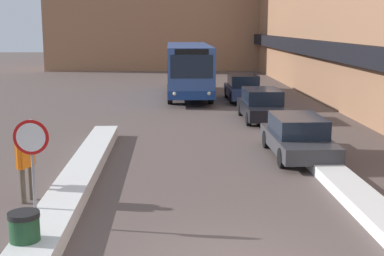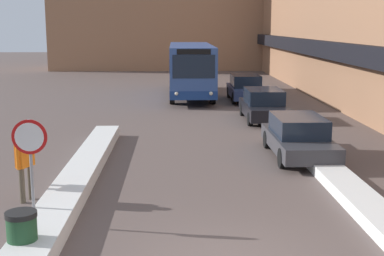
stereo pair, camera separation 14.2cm
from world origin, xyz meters
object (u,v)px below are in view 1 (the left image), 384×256
Objects in this scene: parked_car_back at (243,88)px; stop_sign at (32,149)px; parked_car_middle at (262,105)px; parked_car_front at (298,136)px; pedestrian at (26,159)px; city_bus at (188,68)px; trash_bin at (25,236)px.

parked_car_back is 20.89m from stop_sign.
parked_car_middle is 1.84× the size of stop_sign.
pedestrian is (-7.84, -4.35, 0.40)m from parked_car_front.
parked_car_front is 8.97m from pedestrian.
stop_sign is (-7.23, -19.58, 0.96)m from parked_car_back.
stop_sign is at bearing -100.79° from city_bus.
parked_car_front is 10.48m from trash_bin.
parked_car_front is at bearing 39.73° from stop_sign.
parked_car_front is 2.45× the size of pedestrian.
pedestrian is (-0.60, 1.66, -0.63)m from stop_sign.
pedestrian is at bearing -124.56° from parked_car_middle.
trash_bin is (0.86, -3.46, -0.61)m from pedestrian.
parked_car_middle reaches higher than parked_car_front.
stop_sign is at bearing 98.11° from trash_bin.
trash_bin is (-6.98, -14.84, -0.24)m from parked_car_middle.
city_bus is 2.37× the size of parked_car_middle.
city_bus is 2.33× the size of parked_car_front.
parked_car_middle is 4.59× the size of trash_bin.
trash_bin is at bearing -142.13° from pedestrian.
parked_car_back is (3.13, -1.97, -0.98)m from city_bus.
parked_car_back is 4.67× the size of trash_bin.
parked_car_middle is 13.82m from pedestrian.
parked_car_middle is at bearing 90.00° from parked_car_front.
parked_car_front is at bearing -90.00° from parked_car_back.
trash_bin is (0.26, -1.80, -1.24)m from stop_sign.
parked_car_middle is 2.41× the size of pedestrian.
parked_car_back is (0.00, 13.56, 0.07)m from parked_car_front.
parked_car_middle is (3.13, -8.51, -1.02)m from city_bus.
city_bus is 23.70m from trash_bin.
trash_bin is at bearing -108.07° from parked_car_back.
stop_sign reaches higher than pedestrian.
trash_bin is at bearing -115.18° from parked_car_middle.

